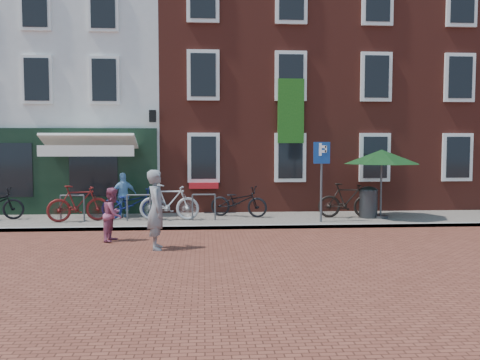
{
  "coord_description": "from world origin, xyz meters",
  "views": [
    {
      "loc": [
        0.51,
        -14.49,
        2.43
      ],
      "look_at": [
        1.55,
        0.11,
        1.42
      ],
      "focal_mm": 37.99,
      "sensor_mm": 36.0,
      "label": 1
    }
  ],
  "objects": [
    {
      "name": "parasol",
      "position": [
        6.15,
        1.3,
        2.14
      ],
      "size": [
        2.45,
        2.45,
        2.29
      ],
      "color": "#4C4C4F",
      "rests_on": "sidewalk"
    },
    {
      "name": "sidewalk",
      "position": [
        1.0,
        1.5,
        0.05
      ],
      "size": [
        24.0,
        3.0,
        0.1
      ],
      "primitive_type": "cube",
      "color": "slate",
      "rests_on": "ground"
    },
    {
      "name": "boy",
      "position": [
        -1.8,
        -1.54,
        0.68
      ],
      "size": [
        0.63,
        0.75,
        1.36
      ],
      "primitive_type": "imported",
      "rotation": [
        0.0,
        0.0,
        1.38
      ],
      "color": "#9A4664",
      "rests_on": "ground"
    },
    {
      "name": "parking_sign",
      "position": [
        4.05,
        0.6,
        1.77
      ],
      "size": [
        0.5,
        0.08,
        2.43
      ],
      "color": "#4C4C4F",
      "rests_on": "sidewalk"
    },
    {
      "name": "bicycle_4",
      "position": [
        1.63,
        1.89,
        0.6
      ],
      "size": [
        2.02,
        1.29,
        1.0
      ],
      "primitive_type": "imported",
      "rotation": [
        0.0,
        0.0,
        1.21
      ],
      "color": "black",
      "rests_on": "sidewalk"
    },
    {
      "name": "woman",
      "position": [
        -0.6,
        -2.65,
        0.93
      ],
      "size": [
        0.51,
        0.72,
        1.86
      ],
      "primitive_type": "imported",
      "rotation": [
        0.0,
        0.0,
        1.67
      ],
      "color": "gray",
      "rests_on": "ground"
    },
    {
      "name": "ground",
      "position": [
        0.0,
        0.0,
        0.0
      ],
      "size": [
        80.0,
        80.0,
        0.0
      ],
      "primitive_type": "plane",
      "color": "brown"
    },
    {
      "name": "building_stucco",
      "position": [
        -5.0,
        7.0,
        4.5
      ],
      "size": [
        8.0,
        8.0,
        9.0
      ],
      "primitive_type": "cube",
      "color": "silver",
      "rests_on": "ground"
    },
    {
      "name": "bicycle_5",
      "position": [
        5.09,
        1.42,
        0.66
      ],
      "size": [
        1.89,
        0.69,
        1.11
      ],
      "primitive_type": "imported",
      "rotation": [
        0.0,
        0.0,
        1.48
      ],
      "color": "black",
      "rests_on": "sidewalk"
    },
    {
      "name": "bicycle_2",
      "position": [
        -1.75,
        1.54,
        0.6
      ],
      "size": [
        1.95,
        0.79,
        1.0
      ],
      "primitive_type": "imported",
      "rotation": [
        0.0,
        0.0,
        1.5
      ],
      "color": "#0D164E",
      "rests_on": "sidewalk"
    },
    {
      "name": "bicycle_3",
      "position": [
        -0.57,
        1.29,
        0.66
      ],
      "size": [
        1.87,
        0.61,
        1.11
      ],
      "primitive_type": "imported",
      "rotation": [
        0.0,
        0.0,
        1.52
      ],
      "color": "#A9A8AB",
      "rests_on": "sidewalk"
    },
    {
      "name": "building_brick_right",
      "position": [
        8.0,
        7.0,
        5.0
      ],
      "size": [
        6.0,
        8.0,
        10.0
      ],
      "primitive_type": "cube",
      "color": "maroon",
      "rests_on": "ground"
    },
    {
      "name": "bicycle_1",
      "position": [
        -3.32,
        1.2,
        0.66
      ],
      "size": [
        1.92,
        0.99,
        1.11
      ],
      "primitive_type": "imported",
      "rotation": [
        0.0,
        0.0,
        1.84
      ],
      "color": "#5D1312",
      "rests_on": "sidewalk"
    },
    {
      "name": "cafe_person",
      "position": [
        -2.07,
        1.96,
        0.82
      ],
      "size": [
        0.92,
        0.7,
        1.45
      ],
      "primitive_type": "imported",
      "rotation": [
        0.0,
        0.0,
        3.61
      ],
      "color": "#78AFDE",
      "rests_on": "sidewalk"
    },
    {
      "name": "litter_bin",
      "position": [
        5.78,
        1.39,
        0.65
      ],
      "size": [
        0.58,
        0.58,
        1.07
      ],
      "color": "#2F2F31",
      "rests_on": "sidewalk"
    },
    {
      "name": "building_brick_mid",
      "position": [
        2.0,
        7.0,
        5.0
      ],
      "size": [
        6.0,
        8.0,
        10.0
      ],
      "primitive_type": "cube",
      "color": "maroon",
      "rests_on": "ground"
    }
  ]
}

